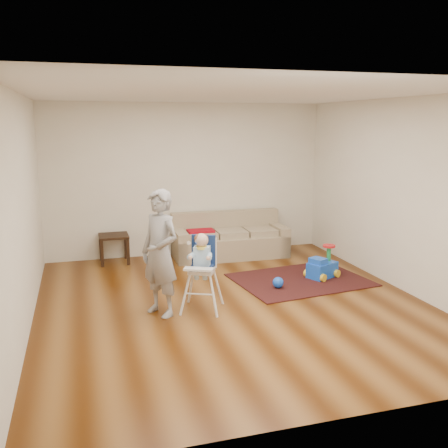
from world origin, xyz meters
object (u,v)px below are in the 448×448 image
object	(u,v)px
side_table	(114,249)
toy_ball	(278,282)
sofa	(230,235)
ride_on_toy	(322,262)
adult	(160,253)
high_chair	(202,273)

from	to	relation	value
side_table	toy_ball	distance (m)	3.00
sofa	toy_ball	xyz separation A→B (m)	(0.15, -1.91, -0.29)
ride_on_toy	adult	distance (m)	2.78
sofa	toy_ball	size ratio (longest dim) A/B	12.66
high_chair	ride_on_toy	bearing A→B (deg)	44.85
toy_ball	adult	world-z (taller)	adult
side_table	high_chair	world-z (taller)	high_chair
side_table	adult	xyz separation A→B (m)	(0.39, -2.56, 0.54)
high_chair	adult	bearing A→B (deg)	-154.82
side_table	toy_ball	xyz separation A→B (m)	(2.16, -2.07, -0.15)
high_chair	adult	size ratio (longest dim) A/B	0.64
sofa	toy_ball	distance (m)	1.93
sofa	ride_on_toy	distance (m)	1.90
sofa	adult	xyz separation A→B (m)	(-1.62, -2.39, 0.40)
sofa	ride_on_toy	world-z (taller)	sofa
adult	high_chair	bearing A→B (deg)	56.37
sofa	adult	world-z (taller)	adult
side_table	adult	size ratio (longest dim) A/B	0.31
sofa	side_table	distance (m)	2.03
toy_ball	high_chair	distance (m)	1.39
toy_ball	adult	xyz separation A→B (m)	(-1.77, -0.48, 0.69)
side_table	adult	world-z (taller)	adult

